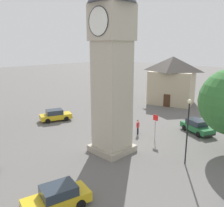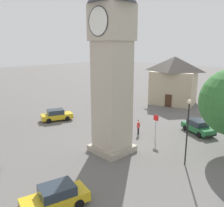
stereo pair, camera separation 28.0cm
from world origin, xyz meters
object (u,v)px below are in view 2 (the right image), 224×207
Objects in this scene: car_blue_kerb at (198,127)px; car_red_corner at (56,197)px; clock_tower at (112,32)px; building_terrace_right at (174,80)px; road_sign at (156,123)px; pedestrian at (138,126)px; car_white_side at (57,115)px; lamp_post at (188,123)px.

car_blue_kerb is 1.01× the size of car_red_corner.
building_terrace_right is at bearing 107.81° from clock_tower.
clock_tower is 6.76× the size of road_sign.
car_red_corner is 14.53m from pedestrian.
building_terrace_right is 18.05m from road_sign.
car_red_corner is 2.60× the size of pedestrian.
car_white_side is at bearing -105.41° from building_terrace_right.
pedestrian reaches higher than car_blue_kerb.
clock_tower reaches higher than lamp_post.
clock_tower is 2.14× the size of building_terrace_right.
clock_tower is at bearing -72.19° from building_terrace_right.
building_terrace_right reaches higher than lamp_post.
car_white_side is 20.84m from building_terrace_right.
road_sign is at bearing 76.78° from clock_tower.
clock_tower is at bearing -107.38° from car_blue_kerb.
car_blue_kerb is 9.05m from lamp_post.
lamp_post is at bearing -69.66° from car_blue_kerb.
road_sign reaches higher than car_red_corner.
car_white_side is (-12.29, 1.42, -10.26)m from clock_tower.
clock_tower is at bearing -103.22° from road_sign.
car_white_side is at bearing -176.35° from lamp_post.
car_blue_kerb is at bearing 91.02° from car_red_corner.
lamp_post reaches higher than car_white_side.
building_terrace_right is at bearing 109.48° from car_red_corner.
lamp_post reaches higher than car_red_corner.
car_blue_kerb is 19.00m from car_red_corner.
car_blue_kerb is 2.64× the size of pedestrian.
pedestrian is 17.19m from building_terrace_right.
car_white_side is 11.77m from pedestrian.
clock_tower reaches higher than car_blue_kerb.
car_blue_kerb is at bearing 72.62° from clock_tower.
clock_tower is 16.07m from car_white_side.
pedestrian is 0.19× the size of building_terrace_right.
car_red_corner is 0.99× the size of car_white_side.
car_white_side is at bearing -149.50° from car_blue_kerb.
building_terrace_right is (5.46, 19.83, 3.38)m from car_white_side.
clock_tower reaches higher than building_terrace_right.
car_blue_kerb is 6.96m from pedestrian.
building_terrace_right is at bearing 133.65° from car_blue_kerb.
car_blue_kerb is 1.59× the size of road_sign.
car_blue_kerb is 15.08m from building_terrace_right.
pedestrian is at bearing -130.37° from car_blue_kerb.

